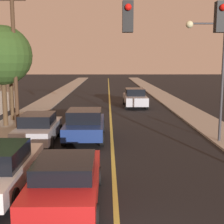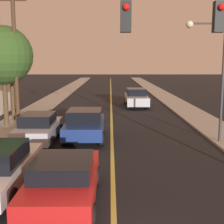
{
  "view_description": "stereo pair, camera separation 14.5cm",
  "coord_description": "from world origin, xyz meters",
  "px_view_note": "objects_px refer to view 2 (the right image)",
  "views": [
    {
      "loc": [
        -0.24,
        -5.45,
        4.16
      ],
      "look_at": [
        0.0,
        10.42,
        1.6
      ],
      "focal_mm": 50.0,
      "sensor_mm": 36.0,
      "label": 1
    },
    {
      "loc": [
        -0.09,
        -5.45,
        4.16
      ],
      "look_at": [
        0.0,
        10.42,
        1.6
      ],
      "focal_mm": 50.0,
      "sensor_mm": 36.0,
      "label": 2
    }
  ],
  "objects_px": {
    "streetlamp_right": "(213,63)",
    "tree_left_far": "(3,56)",
    "car_near_lane_front": "(64,180)",
    "car_near_lane_second": "(85,124)",
    "car_outer_lane_second": "(39,128)",
    "car_far_oncoming": "(136,98)",
    "tree_left_near": "(11,56)",
    "utility_pole_left": "(15,58)"
  },
  "relations": [
    {
      "from": "streetlamp_right",
      "to": "tree_left_far",
      "type": "xyz_separation_m",
      "value": [
        -11.81,
        4.13,
        0.44
      ]
    },
    {
      "from": "car_near_lane_front",
      "to": "tree_left_far",
      "type": "relative_size",
      "value": 0.72
    },
    {
      "from": "car_near_lane_front",
      "to": "car_near_lane_second",
      "type": "bearing_deg",
      "value": 90.0
    },
    {
      "from": "car_outer_lane_second",
      "to": "streetlamp_right",
      "type": "distance_m",
      "value": 9.38
    },
    {
      "from": "car_near_lane_second",
      "to": "car_outer_lane_second",
      "type": "xyz_separation_m",
      "value": [
        -2.29,
        -0.9,
        -0.03
      ]
    },
    {
      "from": "car_far_oncoming",
      "to": "tree_left_near",
      "type": "bearing_deg",
      "value": 38.04
    },
    {
      "from": "car_far_oncoming",
      "to": "tree_left_near",
      "type": "relative_size",
      "value": 0.86
    },
    {
      "from": "car_far_oncoming",
      "to": "streetlamp_right",
      "type": "height_order",
      "value": "streetlamp_right"
    },
    {
      "from": "car_near_lane_second",
      "to": "utility_pole_left",
      "type": "relative_size",
      "value": 0.56
    },
    {
      "from": "car_far_oncoming",
      "to": "utility_pole_left",
      "type": "bearing_deg",
      "value": 50.53
    },
    {
      "from": "utility_pole_left",
      "to": "car_near_lane_second",
      "type": "bearing_deg",
      "value": -30.3
    },
    {
      "from": "car_near_lane_front",
      "to": "car_outer_lane_second",
      "type": "xyz_separation_m",
      "value": [
        -2.29,
        6.91,
        0.07
      ]
    },
    {
      "from": "car_near_lane_front",
      "to": "car_far_oncoming",
      "type": "relative_size",
      "value": 0.89
    },
    {
      "from": "utility_pole_left",
      "to": "tree_left_far",
      "type": "distance_m",
      "value": 1.21
    },
    {
      "from": "car_outer_lane_second",
      "to": "tree_left_near",
      "type": "relative_size",
      "value": 0.75
    },
    {
      "from": "car_outer_lane_second",
      "to": "streetlamp_right",
      "type": "relative_size",
      "value": 0.73
    },
    {
      "from": "tree_left_near",
      "to": "tree_left_far",
      "type": "distance_m",
      "value": 1.96
    },
    {
      "from": "car_far_oncoming",
      "to": "car_near_lane_front",
      "type": "bearing_deg",
      "value": 79.37
    },
    {
      "from": "tree_left_near",
      "to": "car_near_lane_second",
      "type": "bearing_deg",
      "value": -43.59
    },
    {
      "from": "car_near_lane_second",
      "to": "tree_left_far",
      "type": "height_order",
      "value": "tree_left_far"
    },
    {
      "from": "car_near_lane_second",
      "to": "utility_pole_left",
      "type": "distance_m",
      "value": 6.17
    },
    {
      "from": "car_far_oncoming",
      "to": "utility_pole_left",
      "type": "height_order",
      "value": "utility_pole_left"
    },
    {
      "from": "car_near_lane_second",
      "to": "tree_left_near",
      "type": "relative_size",
      "value": 0.78
    },
    {
      "from": "tree_left_far",
      "to": "utility_pole_left",
      "type": "bearing_deg",
      "value": -35.96
    },
    {
      "from": "car_outer_lane_second",
      "to": "tree_left_near",
      "type": "xyz_separation_m",
      "value": [
        -3.17,
        6.1,
        3.73
      ]
    },
    {
      "from": "car_near_lane_front",
      "to": "utility_pole_left",
      "type": "relative_size",
      "value": 0.55
    },
    {
      "from": "car_near_lane_second",
      "to": "streetlamp_right",
      "type": "bearing_deg",
      "value": -7.75
    },
    {
      "from": "car_outer_lane_second",
      "to": "car_near_lane_second",
      "type": "bearing_deg",
      "value": 21.54
    },
    {
      "from": "car_near_lane_front",
      "to": "car_far_oncoming",
      "type": "xyz_separation_m",
      "value": [
        3.8,
        20.26,
        0.11
      ]
    },
    {
      "from": "tree_left_near",
      "to": "car_near_lane_front",
      "type": "bearing_deg",
      "value": -67.23
    },
    {
      "from": "streetlamp_right",
      "to": "tree_left_near",
      "type": "distance_m",
      "value": 13.42
    },
    {
      "from": "car_near_lane_front",
      "to": "tree_left_near",
      "type": "relative_size",
      "value": 0.76
    },
    {
      "from": "car_near_lane_front",
      "to": "tree_left_near",
      "type": "xyz_separation_m",
      "value": [
        -5.46,
        13.01,
        3.8
      ]
    },
    {
      "from": "car_near_lane_front",
      "to": "streetlamp_right",
      "type": "relative_size",
      "value": 0.75
    },
    {
      "from": "car_near_lane_second",
      "to": "tree_left_near",
      "type": "bearing_deg",
      "value": 136.41
    },
    {
      "from": "car_near_lane_second",
      "to": "car_far_oncoming",
      "type": "bearing_deg",
      "value": 73.01
    },
    {
      "from": "car_near_lane_front",
      "to": "utility_pole_left",
      "type": "xyz_separation_m",
      "value": [
        -4.35,
        10.36,
        3.66
      ]
    },
    {
      "from": "car_outer_lane_second",
      "to": "car_far_oncoming",
      "type": "relative_size",
      "value": 0.87
    },
    {
      "from": "car_far_oncoming",
      "to": "utility_pole_left",
      "type": "relative_size",
      "value": 0.62
    },
    {
      "from": "car_near_lane_second",
      "to": "car_far_oncoming",
      "type": "relative_size",
      "value": 0.91
    },
    {
      "from": "car_near_lane_front",
      "to": "car_near_lane_second",
      "type": "xyz_separation_m",
      "value": [
        -0.0,
        7.81,
        0.1
      ]
    },
    {
      "from": "car_outer_lane_second",
      "to": "tree_left_far",
      "type": "height_order",
      "value": "tree_left_far"
    }
  ]
}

